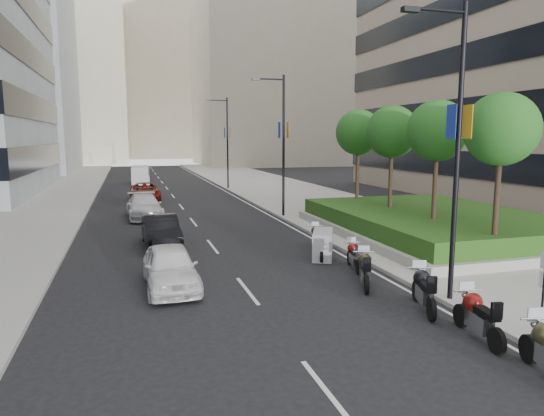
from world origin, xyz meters
name	(u,v)px	position (x,y,z in m)	size (l,w,h in m)	color
ground	(336,330)	(0.00, 0.00, 0.00)	(160.00, 160.00, 0.00)	black
sidewalk_right	(292,194)	(9.00, 30.00, 0.07)	(10.00, 100.00, 0.15)	#9E9B93
sidewalk_left	(40,202)	(-12.00, 30.00, 0.07)	(8.00, 100.00, 0.15)	#9E9B93
lane_edge	(235,196)	(3.70, 30.00, 0.01)	(0.12, 100.00, 0.01)	silver
lane_centre	(175,199)	(-1.50, 30.00, 0.01)	(0.12, 100.00, 0.01)	silver
building_cream_right	(272,70)	(22.00, 80.00, 18.00)	(28.00, 24.00, 36.00)	#B7AD93
building_cream_left	(60,80)	(-18.00, 100.00, 17.00)	(26.00, 24.00, 34.00)	#B7AD93
building_cream_centre	(154,83)	(2.00, 120.00, 19.00)	(30.00, 24.00, 38.00)	#B7AD93
planter	(434,230)	(10.00, 10.00, 0.35)	(10.00, 14.00, 0.40)	#9C9A91
hedge	(435,219)	(10.00, 10.00, 0.95)	(9.40, 13.40, 0.80)	#144012
tree_0	(501,130)	(8.50, 4.00, 5.42)	(2.80, 2.80, 6.30)	#332319
tree_1	(437,131)	(8.50, 8.00, 5.42)	(2.80, 2.80, 6.30)	#332319
tree_2	(392,132)	(8.50, 12.00, 5.42)	(2.80, 2.80, 6.30)	#332319
tree_3	(358,133)	(8.50, 16.00, 5.42)	(2.80, 2.80, 6.30)	#332319
lamp_post_0	(454,140)	(4.14, 1.00, 5.07)	(2.34, 0.45, 9.00)	black
lamp_post_1	(281,139)	(4.14, 18.00, 5.07)	(2.34, 0.45, 9.00)	black
lamp_post_2	(226,138)	(4.14, 36.00, 5.07)	(2.34, 0.45, 9.00)	black
parking_sign	(544,284)	(4.80, -2.00, 1.46)	(0.06, 0.32, 2.50)	black
motorcycle_1	(477,316)	(3.21, -1.55, 0.62)	(0.77, 2.31, 1.15)	black
motorcycle_2	(424,290)	(3.13, 0.69, 0.63)	(1.01, 2.27, 1.17)	black
motorcycle_3	(365,269)	(2.53, 3.31, 0.60)	(1.06, 2.14, 1.12)	black
motorcycle_4	(354,256)	(3.15, 5.39, 0.54)	(0.71, 2.01, 1.01)	black
motorcycle_5	(323,245)	(2.64, 7.37, 0.60)	(1.54, 2.12, 1.19)	black
motorcycle_6	(316,237)	(3.14, 9.40, 0.52)	(0.81, 1.90, 0.97)	black
car_a	(170,267)	(-3.95, 5.03, 0.74)	(1.74, 4.33, 1.48)	silver
car_b	(161,231)	(-3.82, 11.74, 0.73)	(1.55, 4.45, 1.47)	black
car_c	(144,206)	(-4.31, 20.42, 0.75)	(2.10, 5.17, 1.50)	#B5B5B7
car_d	(145,192)	(-3.96, 29.63, 0.72)	(2.40, 5.21, 1.45)	#59130A
delivery_van	(141,176)	(-3.90, 44.47, 0.91)	(2.06, 4.74, 1.94)	#B5B5B7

